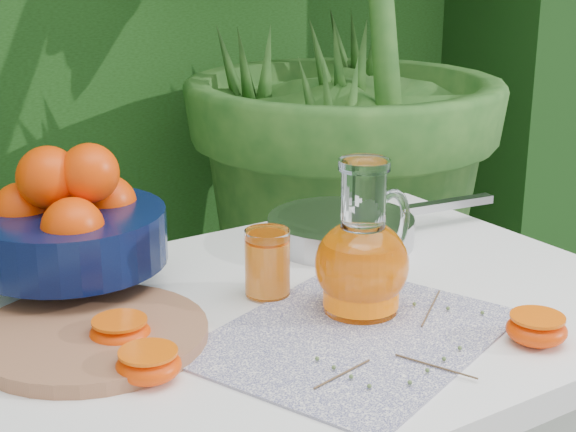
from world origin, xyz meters
TOP-DOWN VIEW (x-y plane):
  - potted_plant_right at (0.70, 1.16)m, footprint 2.63×2.63m
  - white_table at (-0.07, 0.09)m, footprint 1.00×0.70m
  - placemat at (-0.06, -0.03)m, footprint 0.48×0.43m
  - cutting_board at (-0.34, 0.15)m, footprint 0.32×0.32m
  - fruit_bowl at (-0.30, 0.32)m, footprint 0.34×0.34m
  - juice_pitcher at (0.00, 0.03)m, footprint 0.20×0.16m
  - juice_tumbler at (-0.08, 0.15)m, footprint 0.08×0.08m
  - saute_pan at (0.15, 0.27)m, footprint 0.44×0.28m
  - orange_halves at (-0.17, -0.01)m, footprint 0.55×0.38m
  - thyme_sprigs at (-0.02, -0.09)m, footprint 0.32×0.24m

SIDE VIEW (x-z plane):
  - white_table at x=-0.07m, z-range 0.29..1.04m
  - placemat at x=-0.06m, z-range 0.75..0.75m
  - thyme_sprigs at x=-0.02m, z-range 0.75..0.76m
  - cutting_board at x=-0.34m, z-range 0.75..0.77m
  - orange_halves at x=-0.17m, z-range 0.75..0.79m
  - saute_pan at x=0.15m, z-range 0.75..0.80m
  - juice_tumbler at x=-0.08m, z-range 0.75..0.85m
  - juice_pitcher at x=0.00m, z-range 0.72..0.93m
  - fruit_bowl at x=-0.30m, z-range 0.74..0.96m
  - potted_plant_right at x=0.70m, z-range 0.00..1.99m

